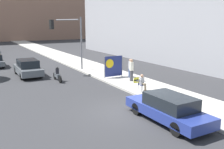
{
  "coord_description": "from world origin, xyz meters",
  "views": [
    {
      "loc": [
        -7.03,
        -10.85,
        4.77
      ],
      "look_at": [
        1.43,
        4.18,
        1.2
      ],
      "focal_mm": 40.0,
      "sensor_mm": 36.0,
      "label": 1
    }
  ],
  "objects": [
    {
      "name": "jogger_on_sidewalk",
      "position": [
        4.02,
        5.57,
        1.07
      ],
      "size": [
        0.34,
        0.34,
        1.8
      ],
      "rotation": [
        0.0,
        0.0,
        3.3
      ],
      "color": "#424247",
      "rests_on": "sidewalk_curb"
    },
    {
      "name": "motorcycle_on_road",
      "position": [
        -1.04,
        9.1,
        0.53
      ],
      "size": [
        0.28,
        2.06,
        1.2
      ],
      "color": "#565B60",
      "rests_on": "ground_plane"
    },
    {
      "name": "seated_protester",
      "position": [
        2.95,
        2.64,
        0.77
      ],
      "size": [
        0.94,
        0.77,
        1.17
      ],
      "rotation": [
        0.0,
        0.0,
        0.24
      ],
      "color": "#474C56",
      "rests_on": "sidewalk_curb"
    },
    {
      "name": "building_backdrop_right",
      "position": [
        16.76,
        16.59,
        7.15
      ],
      "size": [
        10.0,
        32.0,
        14.29
      ],
      "color": "#99999E",
      "rests_on": "ground_plane"
    },
    {
      "name": "sidewalk_curb",
      "position": [
        4.0,
        15.0,
        0.08
      ],
      "size": [
        3.67,
        90.0,
        0.15
      ],
      "primitive_type": "cube",
      "color": "#B7B2A8",
      "rests_on": "ground_plane"
    },
    {
      "name": "ground_plane",
      "position": [
        0.0,
        0.0,
        0.0
      ],
      "size": [
        160.0,
        160.0,
        0.0
      ],
      "primitive_type": "plane",
      "color": "#303033"
    },
    {
      "name": "parked_car_curbside",
      "position": [
        1.03,
        -2.11,
        0.69
      ],
      "size": [
        1.77,
        4.77,
        1.38
      ],
      "color": "navy",
      "rests_on": "ground_plane"
    },
    {
      "name": "protest_banner",
      "position": [
        3.41,
        7.46,
        1.14
      ],
      "size": [
        1.78,
        0.06,
        1.86
      ],
      "color": "slate",
      "rests_on": "sidewalk_curb"
    },
    {
      "name": "traffic_light_pole",
      "position": [
        1.33,
        12.16,
        3.73
      ],
      "size": [
        3.5,
        3.26,
        5.21
      ],
      "color": "slate",
      "rests_on": "sidewalk_curb"
    },
    {
      "name": "pedestrian_behind",
      "position": [
        4.69,
        6.78,
        0.96
      ],
      "size": [
        0.34,
        0.34,
        1.6
      ],
      "rotation": [
        0.0,
        0.0,
        1.9
      ],
      "color": "#334775",
      "rests_on": "sidewalk_curb"
    },
    {
      "name": "car_on_road_nearest",
      "position": [
        -2.74,
        12.46,
        0.76
      ],
      "size": [
        1.85,
        4.72,
        1.53
      ],
      "color": "#565B60",
      "rests_on": "ground_plane"
    }
  ]
}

